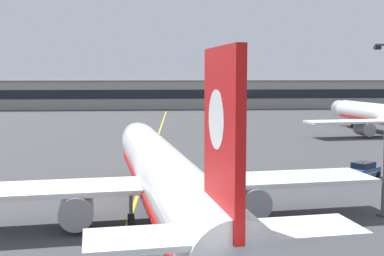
{
  "coord_description": "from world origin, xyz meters",
  "views": [
    {
      "loc": [
        0.64,
        -26.37,
        10.52
      ],
      "look_at": [
        3.84,
        13.35,
        6.3
      ],
      "focal_mm": 46.58,
      "sensor_mm": 36.0,
      "label": 1
    }
  ],
  "objects": [
    {
      "name": "service_car_third",
      "position": [
        22.27,
        22.57,
        0.77
      ],
      "size": [
        4.44,
        3.96,
        1.79
      ],
      "color": "#2351A8",
      "rests_on": "ground"
    },
    {
      "name": "terminal_building",
      "position": [
        11.86,
        134.27,
        4.52
      ],
      "size": [
        146.38,
        12.4,
        9.03
      ],
      "color": "#9E998E",
      "rests_on": "ground"
    },
    {
      "name": "safety_cone_by_nose_gear",
      "position": [
        2.52,
        23.91,
        0.26
      ],
      "size": [
        0.44,
        0.44,
        0.55
      ],
      "color": "orange",
      "rests_on": "ground"
    },
    {
      "name": "taxiway_centreline",
      "position": [
        0.0,
        30.0,
        0.0
      ],
      "size": [
        9.98,
        179.76,
        0.01
      ],
      "primitive_type": "cube",
      "rotation": [
        0.0,
        0.0,
        -0.05
      ],
      "color": "yellow",
      "rests_on": "ground"
    },
    {
      "name": "airliner_foreground",
      "position": [
        1.54,
        8.51,
        3.37
      ],
      "size": [
        32.35,
        41.49,
        11.65
      ],
      "color": "white",
      "rests_on": "ground"
    }
  ]
}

